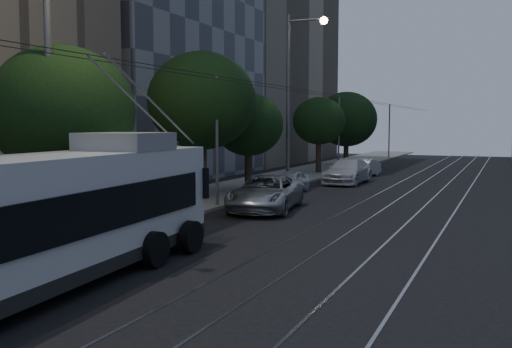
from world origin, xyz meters
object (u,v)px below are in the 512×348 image
at_px(car_white_b, 348,171).
at_px(car_white_d, 349,166).
at_px(car_white_a, 290,182).
at_px(car_white_c, 363,168).
at_px(streetlamp_near, 58,29).
at_px(trolleybus, 55,217).
at_px(pickup_silver, 266,193).
at_px(streetlamp_far, 295,85).

distance_m(car_white_b, car_white_d, 6.61).
bearing_deg(car_white_b, car_white_a, -102.79).
height_order(car_white_c, car_white_d, car_white_d).
height_order(car_white_b, streetlamp_near, streetlamp_near).
xyz_separation_m(trolleybus, streetlamp_near, (-2.47, 2.97, 4.94)).
xyz_separation_m(trolleybus, car_white_d, (-1.40, 32.15, -1.04)).
xyz_separation_m(car_white_c, streetlamp_near, (-2.46, -27.91, 5.98)).
relative_size(pickup_silver, car_white_a, 1.50).
relative_size(car_white_a, streetlamp_far, 0.36).
xyz_separation_m(streetlamp_near, streetlamp_far, (0.59, 18.43, -0.47)).
distance_m(trolleybus, streetlamp_near, 6.27).
bearing_deg(car_white_b, streetlamp_near, -95.45).
bearing_deg(trolleybus, streetlamp_far, 90.66).
relative_size(car_white_d, streetlamp_near, 0.33).
xyz_separation_m(trolleybus, car_white_c, (-0.02, 30.88, -1.04)).
relative_size(car_white_b, streetlamp_near, 0.49).
bearing_deg(streetlamp_near, streetlamp_far, 88.17).
bearing_deg(car_white_d, car_white_b, -72.41).
bearing_deg(streetlamp_near, pickup_silver, 76.63).
bearing_deg(streetlamp_far, pickup_silver, -78.14).
xyz_separation_m(pickup_silver, streetlamp_near, (-2.37, -9.96, 5.82)).
bearing_deg(streetlamp_near, car_white_b, 83.30).
bearing_deg(streetlamp_far, trolleybus, -84.97).
bearing_deg(car_white_c, streetlamp_near, -85.58).
relative_size(trolleybus, car_white_c, 3.23).
relative_size(pickup_silver, car_white_b, 1.02).
xyz_separation_m(car_white_b, streetlamp_far, (-2.08, -4.34, 5.33)).
relative_size(car_white_c, streetlamp_far, 0.37).
relative_size(trolleybus, car_white_d, 3.33).
bearing_deg(car_white_a, streetlamp_far, 100.92).
bearing_deg(pickup_silver, car_white_d, 85.27).
height_order(pickup_silver, streetlamp_far, streetlamp_far).
height_order(car_white_b, streetlamp_far, streetlamp_far).
distance_m(trolleybus, pickup_silver, 12.96).
height_order(car_white_a, car_white_c, car_white_a).
relative_size(pickup_silver, car_white_d, 1.54).
distance_m(pickup_silver, car_white_d, 19.26).
height_order(trolleybus, pickup_silver, trolleybus).
bearing_deg(streetlamp_far, car_white_a, -76.80).
distance_m(trolleybus, car_white_c, 30.90).
height_order(trolleybus, car_white_d, trolleybus).
bearing_deg(trolleybus, streetlamp_near, 125.39).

